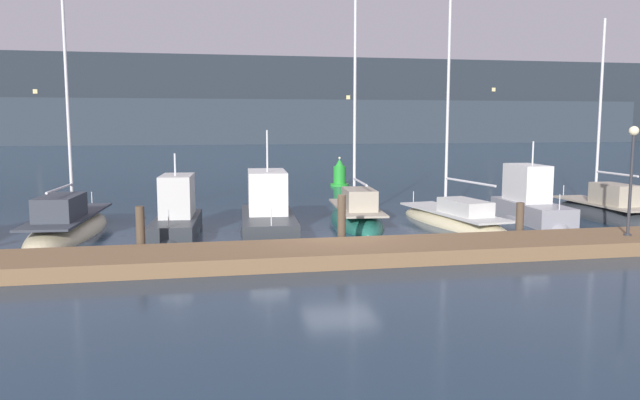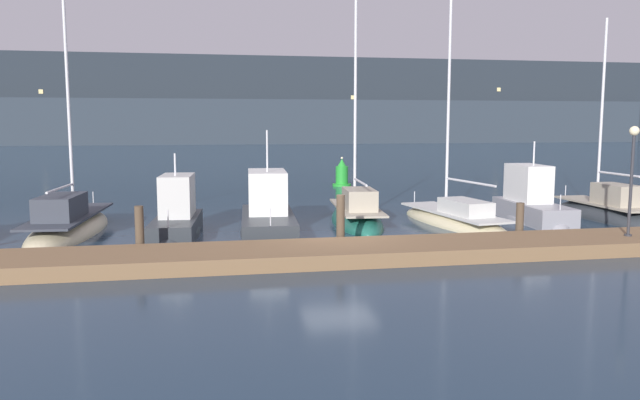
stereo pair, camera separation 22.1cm
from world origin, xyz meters
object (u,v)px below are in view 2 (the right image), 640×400
(sailboat_berth_5, at_px, (357,220))
(motorboat_berth_7, at_px, (532,211))
(sailboat_berth_8, at_px, (605,215))
(channel_buoy, at_px, (342,175))
(motorboat_berth_3, at_px, (177,225))
(dock_lamppost, at_px, (632,162))
(motorboat_berth_4, at_px, (268,221))
(sailboat_berth_6, at_px, (454,222))
(sailboat_berth_2, at_px, (69,229))

(sailboat_berth_5, relative_size, motorboat_berth_7, 2.00)
(motorboat_berth_7, relative_size, sailboat_berth_8, 0.57)
(motorboat_berth_7, bearing_deg, channel_buoy, 106.46)
(motorboat_berth_3, bearing_deg, dock_lamppost, -20.08)
(motorboat_berth_3, distance_m, motorboat_berth_7, 14.92)
(motorboat_berth_7, height_order, sailboat_berth_8, sailboat_berth_8)
(motorboat_berth_3, relative_size, motorboat_berth_4, 0.81)
(motorboat_berth_4, height_order, sailboat_berth_5, sailboat_berth_5)
(motorboat_berth_3, height_order, sailboat_berth_6, sailboat_berth_6)
(motorboat_berth_3, relative_size, sailboat_berth_6, 0.53)
(motorboat_berth_3, xyz_separation_m, motorboat_berth_7, (14.91, 0.58, 0.06))
(sailboat_berth_2, bearing_deg, sailboat_berth_5, 1.36)
(sailboat_berth_5, bearing_deg, dock_lamppost, -41.77)
(sailboat_berth_2, distance_m, motorboat_berth_3, 4.24)
(motorboat_berth_3, bearing_deg, sailboat_berth_6, 1.93)
(sailboat_berth_5, xyz_separation_m, motorboat_berth_7, (7.57, -0.78, 0.26))
(sailboat_berth_2, relative_size, motorboat_berth_7, 2.14)
(sailboat_berth_8, bearing_deg, motorboat_berth_7, -179.38)
(motorboat_berth_7, distance_m, channel_buoy, 16.84)
(sailboat_berth_8, bearing_deg, sailboat_berth_2, 178.80)
(motorboat_berth_4, height_order, channel_buoy, motorboat_berth_4)
(sailboat_berth_8, height_order, channel_buoy, sailboat_berth_8)
(sailboat_berth_6, bearing_deg, sailboat_berth_5, 165.94)
(sailboat_berth_8, xyz_separation_m, dock_lamppost, (-3.43, -6.11, 2.77))
(sailboat_berth_2, xyz_separation_m, motorboat_berth_4, (7.55, -1.05, 0.27))
(sailboat_berth_2, bearing_deg, motorboat_berth_4, -7.93)
(sailboat_berth_6, distance_m, dock_lamppost, 7.51)
(sailboat_berth_6, bearing_deg, sailboat_berth_2, 177.34)
(sailboat_berth_2, xyz_separation_m, sailboat_berth_8, (22.55, -0.47, -0.01))
(motorboat_berth_3, distance_m, channel_buoy, 19.56)
(sailboat_berth_5, xyz_separation_m, sailboat_berth_6, (3.94, -0.99, -0.04))
(sailboat_berth_8, bearing_deg, dock_lamppost, -119.31)
(motorboat_berth_7, distance_m, dock_lamppost, 6.57)
(motorboat_berth_3, height_order, sailboat_berth_8, sailboat_berth_8)
(motorboat_berth_3, xyz_separation_m, sailboat_berth_5, (7.35, 1.37, -0.20))
(channel_buoy, bearing_deg, sailboat_berth_2, -132.31)
(sailboat_berth_6, bearing_deg, sailboat_berth_8, 1.93)
(motorboat_berth_3, distance_m, motorboat_berth_4, 3.46)
(sailboat_berth_2, relative_size, motorboat_berth_4, 1.74)
(motorboat_berth_3, xyz_separation_m, channel_buoy, (10.14, 16.73, 0.36))
(sailboat_berth_5, relative_size, sailboat_berth_8, 1.13)
(sailboat_berth_8, relative_size, channel_buoy, 4.86)
(motorboat_berth_3, distance_m, sailboat_berth_8, 18.47)
(motorboat_berth_3, relative_size, channel_buoy, 2.72)
(sailboat_berth_6, relative_size, dock_lamppost, 2.71)
(motorboat_berth_4, distance_m, sailboat_berth_8, 15.01)
(dock_lamppost, bearing_deg, sailboat_berth_2, 160.98)
(sailboat_berth_5, bearing_deg, motorboat_berth_7, -5.92)
(sailboat_berth_6, bearing_deg, motorboat_berth_4, -177.54)
(motorboat_berth_3, relative_size, sailboat_berth_5, 0.49)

